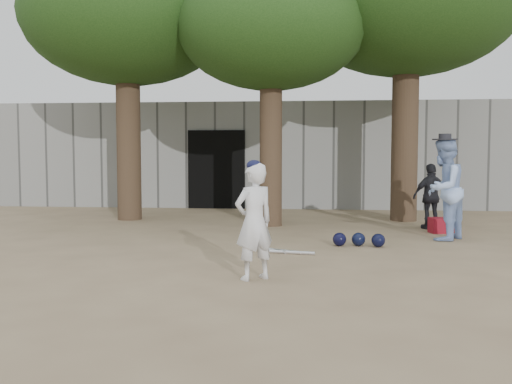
# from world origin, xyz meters

# --- Properties ---
(ground) EXTENTS (70.00, 70.00, 0.00)m
(ground) POSITION_xyz_m (0.00, 0.00, 0.00)
(ground) COLOR #937C5E
(ground) RESTS_ON ground
(boy_player) EXTENTS (0.63, 0.60, 1.45)m
(boy_player) POSITION_xyz_m (0.78, -1.06, 0.73)
(boy_player) COLOR silver
(boy_player) RESTS_ON ground
(spectator_blue) EXTENTS (1.09, 1.14, 1.84)m
(spectator_blue) POSITION_xyz_m (3.85, 2.47, 0.92)
(spectator_blue) COLOR #97B4EA
(spectator_blue) RESTS_ON ground
(spectator_dark) EXTENTS (0.85, 0.54, 1.35)m
(spectator_dark) POSITION_xyz_m (3.94, 3.98, 0.68)
(spectator_dark) COLOR black
(spectator_dark) RESTS_ON ground
(red_bag) EXTENTS (0.46, 0.38, 0.30)m
(red_bag) POSITION_xyz_m (4.01, 3.39, 0.15)
(red_bag) COLOR maroon
(red_bag) RESTS_ON ground
(back_building) EXTENTS (16.00, 5.24, 3.00)m
(back_building) POSITION_xyz_m (-0.00, 10.33, 1.50)
(back_building) COLOR gray
(back_building) RESTS_ON ground
(helmet_row) EXTENTS (0.87, 0.31, 0.23)m
(helmet_row) POSITION_xyz_m (2.28, 1.60, 0.11)
(helmet_row) COLOR black
(helmet_row) RESTS_ON ground
(bat_pile) EXTENTS (1.05, 0.80, 0.06)m
(bat_pile) POSITION_xyz_m (0.92, 0.94, 0.03)
(bat_pile) COLOR silver
(bat_pile) RESTS_ON ground
(tree_row) EXTENTS (11.40, 5.80, 6.69)m
(tree_row) POSITION_xyz_m (0.74, 5.02, 4.69)
(tree_row) COLOR brown
(tree_row) RESTS_ON ground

